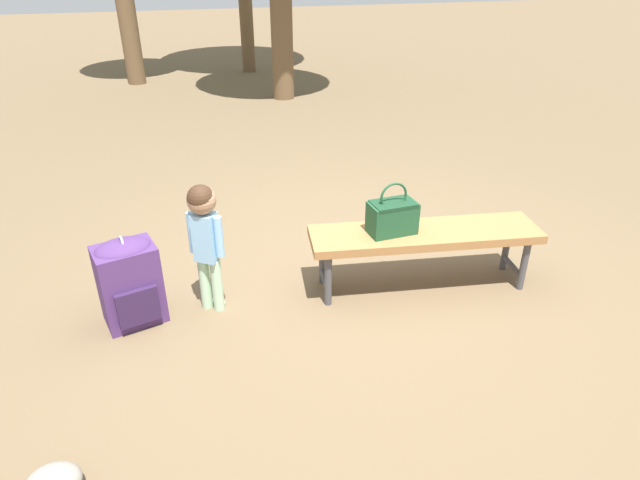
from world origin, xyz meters
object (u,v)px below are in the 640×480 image
at_px(park_bench, 425,238).
at_px(backpack_large, 129,280).
at_px(child_standing, 205,229).
at_px(handbag, 392,216).

height_order(park_bench, backpack_large, backpack_large).
distance_m(park_bench, backpack_large, 1.99).
height_order(park_bench, child_standing, child_standing).
xyz_separation_m(handbag, child_standing, (1.24, -0.09, 0.03)).
relative_size(park_bench, child_standing, 1.81).
bearing_deg(park_bench, backpack_large, -3.69).
bearing_deg(park_bench, child_standing, -4.75).
relative_size(handbag, backpack_large, 0.59).
bearing_deg(child_standing, park_bench, 175.25).
bearing_deg(handbag, backpack_large, -3.00).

